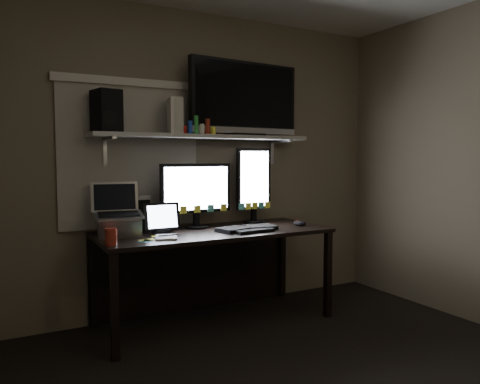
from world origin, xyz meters
TOP-DOWN VIEW (x-y plane):
  - back_wall at (0.00, 1.80)m, footprint 3.60×0.00m
  - window_blinds at (-0.55, 1.79)m, footprint 1.10×0.02m
  - desk at (0.00, 1.55)m, footprint 1.80×0.75m
  - wall_shelf at (0.00, 1.62)m, footprint 1.80×0.35m
  - monitor_landscape at (-0.07, 1.61)m, footprint 0.61×0.10m
  - monitor_portrait at (0.48, 1.64)m, footprint 0.33×0.07m
  - keyboard at (0.23, 1.31)m, footprint 0.50×0.23m
  - mouse at (0.74, 1.31)m, footprint 0.10×0.13m
  - notepad at (-0.45, 1.27)m, footprint 0.21×0.25m
  - tablet at (-0.42, 1.45)m, footprint 0.27×0.12m
  - file_sorter at (-0.53, 1.72)m, footprint 0.21×0.12m
  - laptop at (-0.72, 1.51)m, footprint 0.38×0.32m
  - cup at (-0.85, 1.18)m, footprint 0.09×0.09m
  - sticky_notes at (-0.48, 1.30)m, footprint 0.36×0.29m
  - tv at (0.39, 1.64)m, footprint 1.05×0.28m
  - game_console at (-0.26, 1.61)m, footprint 0.12×0.24m
  - speaker at (-0.76, 1.63)m, footprint 0.21×0.24m
  - bottles at (-0.06, 1.57)m, footprint 0.25×0.12m

SIDE VIEW (x-z plane):
  - desk at x=0.00m, z-range 0.19..0.92m
  - sticky_notes at x=-0.48m, z-range 0.73..0.73m
  - notepad at x=-0.45m, z-range 0.73..0.74m
  - keyboard at x=0.23m, z-range 0.73..0.76m
  - mouse at x=0.74m, z-range 0.73..0.77m
  - cup at x=-0.85m, z-range 0.73..0.84m
  - tablet at x=-0.42m, z-range 0.73..0.96m
  - file_sorter at x=-0.53m, z-range 0.73..0.99m
  - laptop at x=-0.72m, z-range 0.73..1.11m
  - monitor_landscape at x=-0.07m, z-range 0.73..1.26m
  - monitor_portrait at x=0.48m, z-range 0.73..1.39m
  - back_wall at x=0.00m, z-range -0.55..3.05m
  - window_blinds at x=-0.55m, z-range 0.75..1.85m
  - wall_shelf at x=0.00m, z-range 1.45..1.48m
  - bottles at x=-0.06m, z-range 1.48..1.63m
  - game_console at x=-0.26m, z-range 1.48..1.76m
  - speaker at x=-0.76m, z-range 1.48..1.79m
  - tv at x=0.39m, z-range 1.48..2.10m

